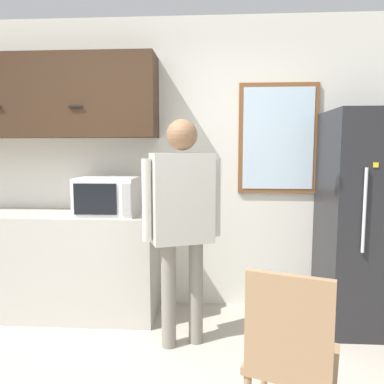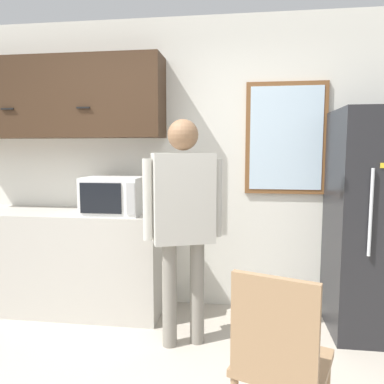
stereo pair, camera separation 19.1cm
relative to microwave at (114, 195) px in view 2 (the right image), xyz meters
name	(u,v)px [view 2 (the right image)]	position (x,y,z in m)	size (l,w,h in m)	color
back_wall	(185,165)	(0.57, 0.38, 0.26)	(6.00, 0.06, 2.70)	silver
counter	(55,260)	(-0.61, 0.05, -0.63)	(2.03, 0.58, 0.93)	#BCB7AD
upper_cabinets	(55,99)	(-0.61, 0.17, 0.87)	(2.03, 0.36, 0.72)	#3D2819
microwave	(114,195)	(0.00, 0.00, 0.00)	(0.51, 0.41, 0.33)	white
person	(183,209)	(0.69, -0.43, -0.04)	(0.56, 0.37, 1.72)	gray
refrigerator	(384,223)	(2.26, -0.01, -0.19)	(0.81, 0.72, 1.81)	#232326
chair	(279,355)	(1.31, -1.40, -0.59)	(0.56, 0.56, 0.93)	#997551
window	(286,138)	(1.50, 0.33, 0.50)	(0.72, 0.05, 1.00)	brown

